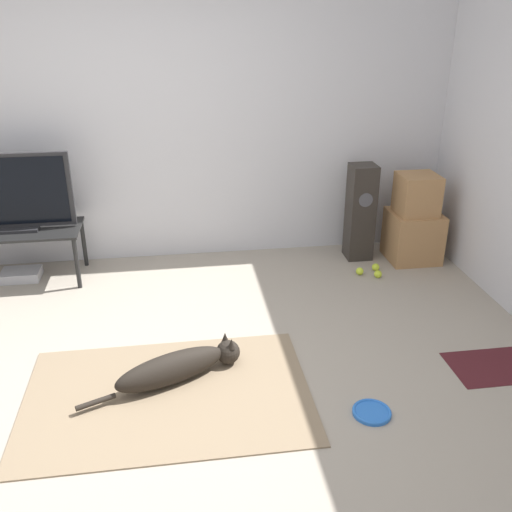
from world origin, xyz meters
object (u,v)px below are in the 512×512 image
tennis_ball_loose_on_carpet (378,274)px  game_console (21,275)px  dog (179,366)px  tennis_ball_near_speaker (376,267)px  tennis_ball_by_boxes (360,271)px  tv (13,193)px  cardboard_box_upper (417,194)px  tv_stand (21,235)px  floor_speaker (360,212)px  frisbee (372,412)px  cardboard_box_lower (413,236)px

tennis_ball_loose_on_carpet → game_console: game_console is taller
dog → tennis_ball_near_speaker: 2.22m
tennis_ball_by_boxes → tennis_ball_near_speaker: bearing=19.5°
dog → tv: 2.16m
dog → tennis_ball_loose_on_carpet: 2.11m
cardboard_box_upper → tennis_ball_near_speaker: cardboard_box_upper is taller
cardboard_box_upper → game_console: bearing=178.5°
tv → tennis_ball_near_speaker: bearing=-5.2°
dog → tv_stand: (-1.25, 1.63, 0.30)m
floor_speaker → dog: bearing=-135.0°
frisbee → tennis_ball_loose_on_carpet: (0.64, 1.70, 0.02)m
cardboard_box_lower → tv: size_ratio=0.48×
tennis_ball_near_speaker → game_console: size_ratio=0.21×
cardboard_box_upper → game_console: size_ratio=1.10×
floor_speaker → tennis_ball_loose_on_carpet: floor_speaker is taller
frisbee → tv_stand: (-2.33, 2.11, 0.39)m
cardboard_box_lower → cardboard_box_upper: bearing=-136.4°
dog → cardboard_box_upper: cardboard_box_upper is taller
tennis_ball_by_boxes → game_console: 2.91m
game_console → floor_speaker: bearing=0.7°
floor_speaker → tv: 2.95m
floor_speaker → tennis_ball_by_boxes: (-0.10, -0.38, -0.40)m
tennis_ball_near_speaker → tv: bearing=174.8°
frisbee → cardboard_box_lower: 2.31m
cardboard_box_upper → tv: (-3.39, 0.08, 0.14)m
tv → game_console: 0.73m
frisbee → tv: (-2.33, 2.11, 0.75)m
tv → game_console: size_ratio=2.89×
frisbee → cardboard_box_upper: size_ratio=0.64×
tennis_ball_near_speaker → tennis_ball_by_boxes: bearing=-160.5°
tennis_ball_by_boxes → cardboard_box_upper: bearing=24.2°
floor_speaker → tennis_ball_loose_on_carpet: (0.04, -0.46, -0.40)m
frisbee → tennis_ball_loose_on_carpet: tennis_ball_loose_on_carpet is taller
dog → frisbee: (1.08, -0.48, -0.10)m
tennis_ball_by_boxes → tennis_ball_near_speaker: (0.16, 0.06, 0.00)m
frisbee → tennis_ball_loose_on_carpet: 1.82m
tennis_ball_by_boxes → tennis_ball_loose_on_carpet: bearing=-30.2°
floor_speaker → tennis_ball_by_boxes: size_ratio=13.21×
floor_speaker → frisbee: bearing=-105.5°
cardboard_box_upper → tv_stand: bearing=178.7°
dog → cardboard_box_lower: size_ratio=2.22×
tv → tennis_ball_by_boxes: (2.83, -0.33, -0.73)m
tv_stand → frisbee: bearing=-42.1°
dog → tennis_ball_by_boxes: bearing=39.4°
dog → tennis_ball_near_speaker: dog is taller
tv_stand → tennis_ball_by_boxes: (2.83, -0.33, -0.37)m
cardboard_box_lower → game_console: size_ratio=1.40×
frisbee → floor_speaker: (0.60, 2.16, 0.42)m
frisbee → floor_speaker: 2.28m
floor_speaker → game_console: size_ratio=2.73×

